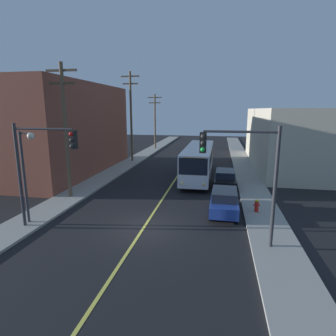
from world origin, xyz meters
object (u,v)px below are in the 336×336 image
object	(u,v)px
parked_car_black	(225,179)
fire_hydrant	(257,205)
utility_pole_near	(65,125)
traffic_signal_left_corner	(42,157)
utility_pole_far	(155,119)
city_bus	(199,160)
street_lamp_left	(26,164)
parked_car_blue	(224,201)
traffic_signal_right_corner	(243,164)
utility_pole_mid	(131,113)

from	to	relation	value
parked_car_black	fire_hydrant	bearing A→B (deg)	-71.54
parked_car_black	utility_pole_near	xyz separation A→B (m)	(-12.09, -5.15, 4.87)
traffic_signal_left_corner	fire_hydrant	world-z (taller)	traffic_signal_left_corner
parked_car_black	utility_pole_far	bearing A→B (deg)	116.77
city_bus	parked_car_black	world-z (taller)	city_bus
parked_car_black	street_lamp_left	xyz separation A→B (m)	(-11.68, -10.37, 2.90)
utility_pole_far	street_lamp_left	size ratio (longest dim) A/B	1.70
city_bus	parked_car_blue	bearing A→B (deg)	-75.67
traffic_signal_left_corner	street_lamp_left	bearing A→B (deg)	160.21
utility_pole_far	traffic_signal_right_corner	size ratio (longest dim) A/B	1.56
parked_car_black	traffic_signal_left_corner	distance (m)	15.35
city_bus	traffic_signal_left_corner	size ratio (longest dim) A/B	2.03
parked_car_blue	traffic_signal_left_corner	xyz separation A→B (m)	(-10.11, -4.61, 3.46)
parked_car_blue	fire_hydrant	xyz separation A→B (m)	(2.15, 0.28, -0.26)
utility_pole_mid	parked_car_blue	bearing A→B (deg)	-54.91
fire_hydrant	utility_pole_far	bearing A→B (deg)	115.17
city_bus	parked_car_blue	world-z (taller)	city_bus
traffic_signal_left_corner	fire_hydrant	xyz separation A→B (m)	(12.26, 4.89, -3.72)
city_bus	parked_car_black	xyz separation A→B (m)	(2.65, -3.51, -0.98)
city_bus	traffic_signal_right_corner	bearing A→B (deg)	-77.45
utility_pole_near	utility_pole_far	distance (m)	28.79
city_bus	traffic_signal_left_corner	world-z (taller)	traffic_signal_left_corner
parked_car_blue	parked_car_black	world-z (taller)	same
utility_pole_mid	traffic_signal_right_corner	xyz separation A→B (m)	(12.61, -21.57, -2.09)
city_bus	street_lamp_left	bearing A→B (deg)	-123.03
parked_car_black	utility_pole_mid	bearing A→B (deg)	138.49
street_lamp_left	fire_hydrant	world-z (taller)	street_lamp_left
traffic_signal_left_corner	utility_pole_far	bearing A→B (deg)	92.76
city_bus	utility_pole_near	world-z (taller)	utility_pole_near
utility_pole_near	traffic_signal_right_corner	distance (m)	13.98
utility_pole_mid	traffic_signal_left_corner	size ratio (longest dim) A/B	1.91
utility_pole_mid	street_lamp_left	xyz separation A→B (m)	(0.37, -21.03, -2.65)
utility_pole_far	fire_hydrant	xyz separation A→B (m)	(13.93, -29.63, -4.74)
parked_car_black	utility_pole_mid	xyz separation A→B (m)	(-12.05, 10.66, 5.56)
utility_pole_mid	parked_car_black	bearing A→B (deg)	-41.51
parked_car_black	utility_pole_far	distance (m)	26.85
traffic_signal_left_corner	traffic_signal_right_corner	size ratio (longest dim) A/B	1.00
street_lamp_left	city_bus	bearing A→B (deg)	56.97
utility_pole_far	utility_pole_mid	bearing A→B (deg)	-90.54
fire_hydrant	traffic_signal_left_corner	bearing A→B (deg)	-158.26
city_bus	utility_pole_mid	xyz separation A→B (m)	(-9.40, 7.15, 4.58)
utility_pole_mid	utility_pole_far	xyz separation A→B (m)	(0.12, 12.98, -1.07)
utility_pole_near	parked_car_black	bearing A→B (deg)	23.06
utility_pole_near	traffic_signal_left_corner	xyz separation A→B (m)	(1.83, -5.73, -1.41)
city_bus	traffic_signal_left_corner	distance (m)	16.47
parked_car_black	traffic_signal_left_corner	world-z (taller)	traffic_signal_left_corner
traffic_signal_right_corner	street_lamp_left	distance (m)	12.26
traffic_signal_right_corner	traffic_signal_left_corner	bearing A→B (deg)	179.86
parked_car_blue	utility_pole_near	xyz separation A→B (m)	(-11.95, 1.12, 4.87)
parked_car_blue	fire_hydrant	bearing A→B (deg)	7.37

